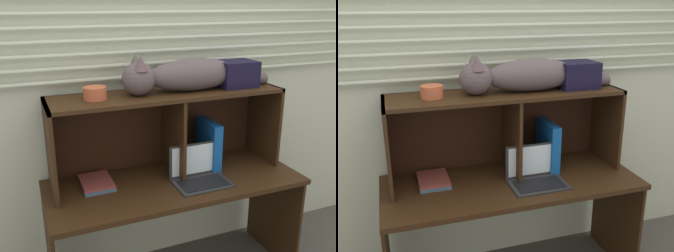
{
  "view_description": "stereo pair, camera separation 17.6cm",
  "coord_description": "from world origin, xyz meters",
  "views": [
    {
      "loc": [
        -0.82,
        -1.68,
        1.72
      ],
      "look_at": [
        0.0,
        0.32,
        1.01
      ],
      "focal_mm": 40.98,
      "sensor_mm": 36.0,
      "label": 1
    },
    {
      "loc": [
        -0.66,
        -1.74,
        1.72
      ],
      "look_at": [
        0.0,
        0.32,
        1.01
      ],
      "focal_mm": 40.98,
      "sensor_mm": 36.0,
      "label": 2
    }
  ],
  "objects": [
    {
      "name": "cat",
      "position": [
        0.09,
        0.32,
        1.31
      ],
      "size": [
        0.94,
        0.2,
        0.23
      ],
      "color": "#524549",
      "rests_on": "hutch_shelf_unit"
    },
    {
      "name": "hutch_shelf_unit",
      "position": [
        0.0,
        0.36,
        1.05
      ],
      "size": [
        1.38,
        0.36,
        0.51
      ],
      "color": "#311D0E",
      "rests_on": "desk"
    },
    {
      "name": "binder_upright",
      "position": [
        0.28,
        0.32,
        0.85
      ],
      "size": [
        0.06,
        0.26,
        0.3
      ],
      "primitive_type": "cube",
      "color": "#124D9A",
      "rests_on": "desk"
    },
    {
      "name": "laptop",
      "position": [
        0.13,
        0.14,
        0.75
      ],
      "size": [
        0.33,
        0.22,
        0.21
      ],
      "color": "#292929",
      "rests_on": "desk"
    },
    {
      "name": "book_stack",
      "position": [
        -0.45,
        0.32,
        0.72
      ],
      "size": [
        0.18,
        0.24,
        0.03
      ],
      "color": "#3D5771",
      "rests_on": "desk"
    },
    {
      "name": "desk",
      "position": [
        0.0,
        0.21,
        0.57
      ],
      "size": [
        1.5,
        0.61,
        0.7
      ],
      "color": "#311D0E",
      "rests_on": "ground"
    },
    {
      "name": "small_basket",
      "position": [
        -0.42,
        0.32,
        1.25
      ],
      "size": [
        0.12,
        0.12,
        0.07
      ],
      "primitive_type": "cylinder",
      "color": "#BA5434",
      "rests_on": "hutch_shelf_unit"
    },
    {
      "name": "storage_box",
      "position": [
        0.45,
        0.32,
        1.29
      ],
      "size": [
        0.23,
        0.2,
        0.16
      ],
      "primitive_type": "cube",
      "color": "black",
      "rests_on": "hutch_shelf_unit"
    },
    {
      "name": "back_panel_with_blinds",
      "position": [
        0.0,
        0.55,
        1.26
      ],
      "size": [
        4.4,
        0.08,
        2.5
      ],
      "color": "beige",
      "rests_on": "ground"
    }
  ]
}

